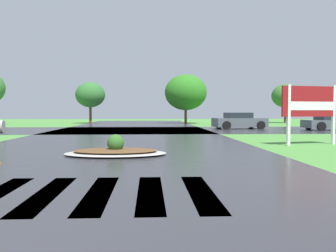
{
  "coord_description": "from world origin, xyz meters",
  "views": [
    {
      "loc": [
        1.34,
        -2.19,
        1.46
      ],
      "look_at": [
        2.07,
        12.4,
        0.84
      ],
      "focal_mm": 39.64,
      "sensor_mm": 36.0,
      "label": 1
    }
  ],
  "objects": [
    {
      "name": "car_blue_compact",
      "position": [
        8.42,
        26.68,
        0.61
      ],
      "size": [
        4.25,
        2.55,
        1.28
      ],
      "rotation": [
        0.0,
        0.0,
        0.12
      ],
      "color": "#4C545B",
      "rests_on": "ground"
    },
    {
      "name": "asphalt_cross_road",
      "position": [
        0.0,
        25.17,
        0.0
      ],
      "size": [
        90.0,
        10.11,
        0.01
      ],
      "primitive_type": "cube",
      "color": "#2B2B30",
      "rests_on": "ground"
    },
    {
      "name": "median_island",
      "position": [
        0.23,
        9.92,
        0.13
      ],
      "size": [
        3.32,
        2.08,
        0.68
      ],
      "color": "#9E9B93",
      "rests_on": "ground"
    },
    {
      "name": "crosswalk_stripes",
      "position": [
        0.0,
        4.32,
        0.0
      ],
      "size": [
        4.95,
        3.05,
        0.01
      ],
      "color": "white",
      "rests_on": "ground"
    },
    {
      "name": "car_white_sedan",
      "position": [
        15.01,
        24.59,
        0.56
      ],
      "size": [
        4.48,
        2.28,
        1.16
      ],
      "rotation": [
        0.0,
        0.0,
        0.03
      ],
      "color": "#4C545B",
      "rests_on": "ground"
    },
    {
      "name": "background_treeline",
      "position": [
        -2.59,
        38.72,
        3.51
      ],
      "size": [
        37.34,
        5.25,
        5.79
      ],
      "color": "#4C3823",
      "rests_on": "ground"
    },
    {
      "name": "asphalt_roadway",
      "position": [
        0.0,
        10.0,
        0.0
      ],
      "size": [
        11.23,
        80.0,
        0.01
      ],
      "primitive_type": "cube",
      "color": "#2B2B30",
      "rests_on": "ground"
    },
    {
      "name": "estate_billboard",
      "position": [
        8.17,
        13.12,
        1.71
      ],
      "size": [
        2.79,
        0.73,
        2.53
      ],
      "rotation": [
        0.0,
        0.0,
        3.37
      ],
      "color": "white",
      "rests_on": "ground"
    }
  ]
}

